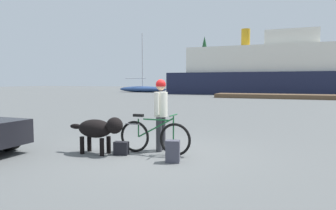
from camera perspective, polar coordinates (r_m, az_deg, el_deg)
name	(u,v)px	position (r m, az deg, el deg)	size (l,w,h in m)	color
ground_plane	(150,153)	(7.16, -3.44, -8.93)	(160.00, 160.00, 0.00)	#595B5B
bicycle	(154,137)	(7.00, -2.66, -5.92)	(1.74, 0.44, 0.92)	black
person_cyclist	(161,108)	(7.23, -1.35, -0.58)	(0.32, 0.53, 1.70)	#333338
dog	(99,129)	(7.14, -12.79, -4.38)	(1.40, 0.49, 0.86)	black
backpack	(173,151)	(6.31, 0.89, -8.64)	(0.28, 0.20, 0.45)	#3F3F4C
handbag_pannier	(121,148)	(7.04, -8.70, -7.96)	(0.32, 0.18, 0.29)	black
dock_pier	(286,96)	(31.65, 21.06, 1.51)	(13.36, 2.95, 0.40)	brown
ferry_boat	(270,71)	(40.84, 18.49, 5.97)	(24.98, 7.57, 8.35)	#191E38
sailboat_moored	(143,89)	(46.66, -4.77, 3.01)	(7.80, 2.18, 8.85)	navy
pine_tree_far_left	(204,56)	(64.56, 6.80, 9.13)	(3.40, 3.40, 10.92)	#4C331E
pine_tree_center	(288,62)	(60.43, 21.39, 7.45)	(3.86, 3.86, 8.17)	#4C331E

